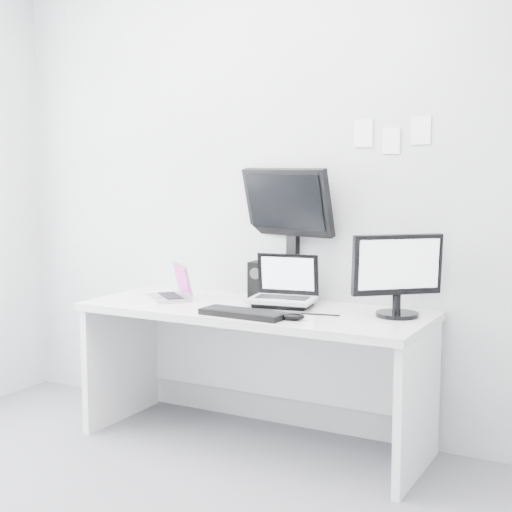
# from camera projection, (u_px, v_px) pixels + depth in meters

# --- Properties ---
(back_wall) EXTENTS (3.60, 0.00, 3.60)m
(back_wall) POSITION_uv_depth(u_px,v_px,m) (285.00, 185.00, 4.13)
(back_wall) COLOR silver
(back_wall) RESTS_ON ground
(desk) EXTENTS (1.80, 0.70, 0.73)m
(desk) POSITION_uv_depth(u_px,v_px,m) (254.00, 376.00, 3.94)
(desk) COLOR silver
(desk) RESTS_ON ground
(macbook) EXTENTS (0.34, 0.34, 0.21)m
(macbook) POSITION_uv_depth(u_px,v_px,m) (168.00, 280.00, 4.12)
(macbook) COLOR #B0B1B5
(macbook) RESTS_ON desk
(speaker) EXTENTS (0.13, 0.13, 0.20)m
(speaker) POSITION_uv_depth(u_px,v_px,m) (259.00, 279.00, 4.19)
(speaker) COLOR black
(speaker) RESTS_ON desk
(dell_laptop) EXTENTS (0.37, 0.31, 0.27)m
(dell_laptop) POSITION_uv_depth(u_px,v_px,m) (282.00, 280.00, 3.90)
(dell_laptop) COLOR silver
(dell_laptop) RESTS_ON desk
(rear_monitor) EXTENTS (0.57, 0.30, 0.73)m
(rear_monitor) POSITION_uv_depth(u_px,v_px,m) (290.00, 232.00, 4.10)
(rear_monitor) COLOR black
(rear_monitor) RESTS_ON desk
(samsung_monitor) EXTENTS (0.48, 0.46, 0.41)m
(samsung_monitor) POSITION_uv_depth(u_px,v_px,m) (398.00, 274.00, 3.64)
(samsung_monitor) COLOR black
(samsung_monitor) RESTS_ON desk
(keyboard) EXTENTS (0.44, 0.17, 0.03)m
(keyboard) POSITION_uv_depth(u_px,v_px,m) (243.00, 313.00, 3.67)
(keyboard) COLOR black
(keyboard) RESTS_ON desk
(mouse) EXTENTS (0.12, 0.09, 0.04)m
(mouse) POSITION_uv_depth(u_px,v_px,m) (293.00, 316.00, 3.57)
(mouse) COLOR black
(mouse) RESTS_ON desk
(wall_note_0) EXTENTS (0.10, 0.00, 0.14)m
(wall_note_0) POSITION_uv_depth(u_px,v_px,m) (363.00, 133.00, 3.88)
(wall_note_0) COLOR white
(wall_note_0) RESTS_ON back_wall
(wall_note_1) EXTENTS (0.09, 0.00, 0.13)m
(wall_note_1) POSITION_uv_depth(u_px,v_px,m) (391.00, 141.00, 3.81)
(wall_note_1) COLOR white
(wall_note_1) RESTS_ON back_wall
(wall_note_2) EXTENTS (0.10, 0.00, 0.14)m
(wall_note_2) POSITION_uv_depth(u_px,v_px,m) (421.00, 130.00, 3.74)
(wall_note_2) COLOR white
(wall_note_2) RESTS_ON back_wall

